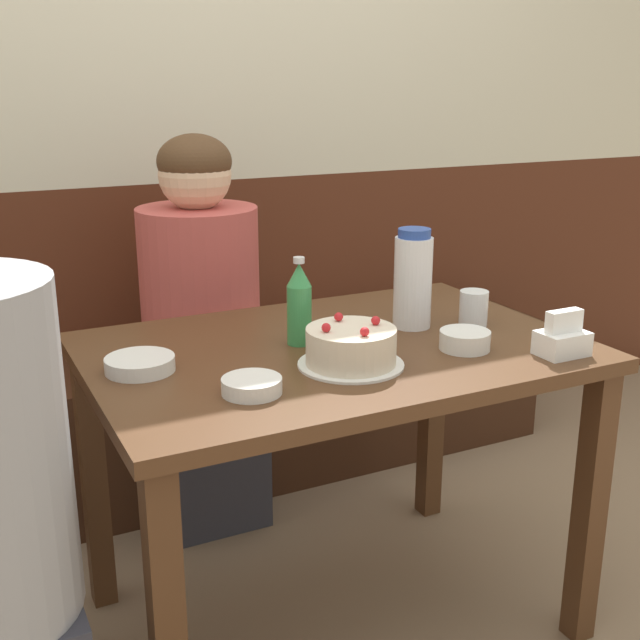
{
  "coord_description": "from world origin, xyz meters",
  "views": [
    {
      "loc": [
        -0.83,
        -1.58,
        1.35
      ],
      "look_at": [
        -0.01,
        0.05,
        0.8
      ],
      "focal_mm": 45.0,
      "sensor_mm": 36.0,
      "label": 1
    }
  ],
  "objects_px": {
    "bowl_soup_white": "(140,364)",
    "bowl_rice_small": "(465,340)",
    "bench_seat": "(222,418)",
    "napkin_holder": "(562,339)",
    "person_teal_shirt": "(202,338)",
    "birthday_cake": "(351,347)",
    "glass_water_tall": "(474,308)",
    "water_pitcher": "(413,279)",
    "soju_bottle": "(299,303)",
    "bowl_side_dish": "(252,386)"
  },
  "relations": [
    {
      "from": "bench_seat",
      "to": "water_pitcher",
      "type": "xyz_separation_m",
      "value": [
        0.24,
        -0.78,
        0.64
      ]
    },
    {
      "from": "napkin_holder",
      "to": "bowl_side_dish",
      "type": "distance_m",
      "value": 0.72
    },
    {
      "from": "person_teal_shirt",
      "to": "bowl_rice_small",
      "type": "bearing_deg",
      "value": 24.79
    },
    {
      "from": "napkin_holder",
      "to": "bench_seat",
      "type": "bearing_deg",
      "value": 110.98
    },
    {
      "from": "soju_bottle",
      "to": "water_pitcher",
      "type": "bearing_deg",
      "value": -0.29
    },
    {
      "from": "birthday_cake",
      "to": "bowl_side_dish",
      "type": "height_order",
      "value": "birthday_cake"
    },
    {
      "from": "birthday_cake",
      "to": "water_pitcher",
      "type": "height_order",
      "value": "water_pitcher"
    },
    {
      "from": "water_pitcher",
      "to": "napkin_holder",
      "type": "relative_size",
      "value": 2.27
    },
    {
      "from": "bowl_soup_white",
      "to": "person_teal_shirt",
      "type": "relative_size",
      "value": 0.12
    },
    {
      "from": "glass_water_tall",
      "to": "person_teal_shirt",
      "type": "height_order",
      "value": "person_teal_shirt"
    },
    {
      "from": "bench_seat",
      "to": "birthday_cake",
      "type": "distance_m",
      "value": 1.12
    },
    {
      "from": "water_pitcher",
      "to": "person_teal_shirt",
      "type": "xyz_separation_m",
      "value": [
        -0.36,
        0.6,
        -0.28
      ]
    },
    {
      "from": "birthday_cake",
      "to": "bowl_soup_white",
      "type": "distance_m",
      "value": 0.45
    },
    {
      "from": "bowl_rice_small",
      "to": "glass_water_tall",
      "type": "xyz_separation_m",
      "value": [
        0.13,
        0.15,
        0.02
      ]
    },
    {
      "from": "bowl_soup_white",
      "to": "birthday_cake",
      "type": "bearing_deg",
      "value": -22.09
    },
    {
      "from": "bowl_soup_white",
      "to": "glass_water_tall",
      "type": "height_order",
      "value": "glass_water_tall"
    },
    {
      "from": "bench_seat",
      "to": "napkin_holder",
      "type": "bearing_deg",
      "value": -69.02
    },
    {
      "from": "birthday_cake",
      "to": "person_teal_shirt",
      "type": "height_order",
      "value": "person_teal_shirt"
    },
    {
      "from": "bowl_soup_white",
      "to": "bowl_rice_small",
      "type": "relative_size",
      "value": 1.27
    },
    {
      "from": "water_pitcher",
      "to": "person_teal_shirt",
      "type": "relative_size",
      "value": 0.21
    },
    {
      "from": "bench_seat",
      "to": "birthday_cake",
      "type": "relative_size",
      "value": 10.5
    },
    {
      "from": "bowl_rice_small",
      "to": "bowl_side_dish",
      "type": "relative_size",
      "value": 0.97
    },
    {
      "from": "birthday_cake",
      "to": "soju_bottle",
      "type": "xyz_separation_m",
      "value": [
        -0.04,
        0.19,
        0.06
      ]
    },
    {
      "from": "bowl_soup_white",
      "to": "person_teal_shirt",
      "type": "distance_m",
      "value": 0.72
    },
    {
      "from": "glass_water_tall",
      "to": "bench_seat",
      "type": "bearing_deg",
      "value": 114.72
    },
    {
      "from": "soju_bottle",
      "to": "napkin_holder",
      "type": "xyz_separation_m",
      "value": [
        0.5,
        -0.34,
        -0.06
      ]
    },
    {
      "from": "bowl_side_dish",
      "to": "soju_bottle",
      "type": "bearing_deg",
      "value": 47.87
    },
    {
      "from": "soju_bottle",
      "to": "bowl_rice_small",
      "type": "xyz_separation_m",
      "value": [
        0.33,
        -0.21,
        -0.08
      ]
    },
    {
      "from": "water_pitcher",
      "to": "soju_bottle",
      "type": "distance_m",
      "value": 0.31
    },
    {
      "from": "bench_seat",
      "to": "bowl_side_dish",
      "type": "xyz_separation_m",
      "value": [
        -0.29,
        -1.02,
        0.53
      ]
    },
    {
      "from": "soju_bottle",
      "to": "napkin_holder",
      "type": "relative_size",
      "value": 1.9
    },
    {
      "from": "napkin_holder",
      "to": "water_pitcher",
      "type": "bearing_deg",
      "value": 119.12
    },
    {
      "from": "napkin_holder",
      "to": "person_teal_shirt",
      "type": "relative_size",
      "value": 0.09
    },
    {
      "from": "bowl_soup_white",
      "to": "bowl_side_dish",
      "type": "distance_m",
      "value": 0.28
    },
    {
      "from": "birthday_cake",
      "to": "bowl_side_dish",
      "type": "relative_size",
      "value": 1.92
    },
    {
      "from": "bench_seat",
      "to": "bowl_soup_white",
      "type": "height_order",
      "value": "bowl_soup_white"
    },
    {
      "from": "bench_seat",
      "to": "soju_bottle",
      "type": "relative_size",
      "value": 11.72
    },
    {
      "from": "napkin_holder",
      "to": "person_teal_shirt",
      "type": "xyz_separation_m",
      "value": [
        -0.55,
        0.94,
        -0.19
      ]
    },
    {
      "from": "bowl_rice_small",
      "to": "glass_water_tall",
      "type": "distance_m",
      "value": 0.2
    },
    {
      "from": "soju_bottle",
      "to": "napkin_holder",
      "type": "bearing_deg",
      "value": -34.07
    },
    {
      "from": "bench_seat",
      "to": "bowl_rice_small",
      "type": "distance_m",
      "value": 1.15
    },
    {
      "from": "birthday_cake",
      "to": "bench_seat",
      "type": "bearing_deg",
      "value": 88.08
    },
    {
      "from": "birthday_cake",
      "to": "glass_water_tall",
      "type": "xyz_separation_m",
      "value": [
        0.42,
        0.13,
        0.0
      ]
    },
    {
      "from": "bench_seat",
      "to": "bowl_soup_white",
      "type": "relative_size",
      "value": 16.43
    },
    {
      "from": "bench_seat",
      "to": "napkin_holder",
      "type": "relative_size",
      "value": 22.27
    },
    {
      "from": "soju_bottle",
      "to": "bowl_soup_white",
      "type": "relative_size",
      "value": 1.4
    },
    {
      "from": "bench_seat",
      "to": "napkin_holder",
      "type": "distance_m",
      "value": 1.32
    },
    {
      "from": "bowl_soup_white",
      "to": "glass_water_tall",
      "type": "distance_m",
      "value": 0.84
    },
    {
      "from": "glass_water_tall",
      "to": "person_teal_shirt",
      "type": "bearing_deg",
      "value": 127.35
    },
    {
      "from": "birthday_cake",
      "to": "glass_water_tall",
      "type": "bearing_deg",
      "value": 16.63
    }
  ]
}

